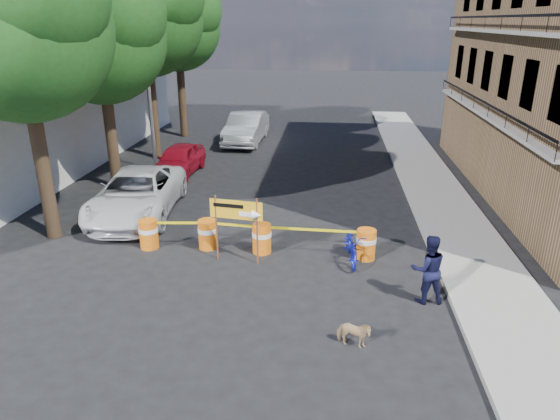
% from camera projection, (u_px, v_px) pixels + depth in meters
% --- Properties ---
extents(ground, '(120.00, 120.00, 0.00)m').
position_uv_depth(ground, '(254.00, 276.00, 13.58)').
color(ground, black).
rests_on(ground, ground).
extents(sidewalk_east, '(2.40, 40.00, 0.15)m').
position_uv_depth(sidewalk_east, '(443.00, 205.00, 18.54)').
color(sidewalk_east, gray).
rests_on(sidewalk_east, ground).
extents(white_building, '(8.00, 22.00, 6.00)m').
position_uv_depth(white_building, '(7.00, 102.00, 23.04)').
color(white_building, silver).
rests_on(white_building, ground).
extents(tree_near, '(5.46, 5.20, 9.15)m').
position_uv_depth(tree_near, '(20.00, 26.00, 13.81)').
color(tree_near, '#332316').
rests_on(tree_near, ground).
extents(tree_mid_a, '(5.25, 5.00, 8.68)m').
position_uv_depth(tree_mid_a, '(101.00, 35.00, 18.59)').
color(tree_mid_a, '#332316').
rests_on(tree_mid_a, ground).
extents(tree_mid_b, '(5.67, 5.40, 9.62)m').
position_uv_depth(tree_mid_b, '(146.00, 16.00, 22.98)').
color(tree_mid_b, '#332316').
rests_on(tree_mid_b, ground).
extents(tree_far, '(5.04, 4.80, 8.84)m').
position_uv_depth(tree_far, '(178.00, 26.00, 27.81)').
color(tree_far, '#332316').
rests_on(tree_far, ground).
extents(streetlamp, '(1.25, 0.18, 8.00)m').
position_uv_depth(streetlamp, '(149.00, 74.00, 21.41)').
color(streetlamp, gray).
rests_on(streetlamp, ground).
extents(barrel_far_left, '(0.58, 0.58, 0.90)m').
position_uv_depth(barrel_far_left, '(149.00, 233.00, 15.12)').
color(barrel_far_left, '#D1520C').
rests_on(barrel_far_left, ground).
extents(barrel_mid_left, '(0.58, 0.58, 0.90)m').
position_uv_depth(barrel_mid_left, '(208.00, 234.00, 15.11)').
color(barrel_mid_left, '#D1520C').
rests_on(barrel_mid_left, ground).
extents(barrel_mid_right, '(0.58, 0.58, 0.90)m').
position_uv_depth(barrel_mid_right, '(262.00, 238.00, 14.81)').
color(barrel_mid_right, '#D1520C').
rests_on(barrel_mid_right, ground).
extents(barrel_far_right, '(0.58, 0.58, 0.90)m').
position_uv_depth(barrel_far_right, '(366.00, 244.00, 14.42)').
color(barrel_far_right, '#D1520C').
rests_on(barrel_far_right, ground).
extents(detour_sign, '(1.53, 0.40, 1.98)m').
position_uv_depth(detour_sign, '(243.00, 215.00, 13.84)').
color(detour_sign, '#592D19').
rests_on(detour_sign, ground).
extents(pedestrian, '(0.94, 0.78, 1.77)m').
position_uv_depth(pedestrian, '(428.00, 269.00, 12.07)').
color(pedestrian, black).
rests_on(pedestrian, ground).
extents(bicycle, '(0.72, 1.01, 1.81)m').
position_uv_depth(bicycle, '(353.00, 232.00, 14.12)').
color(bicycle, '#1620B8').
rests_on(bicycle, ground).
extents(dog, '(0.81, 0.53, 0.63)m').
position_uv_depth(dog, '(354.00, 334.00, 10.54)').
color(dog, tan).
rests_on(dog, ground).
extents(suv_white, '(3.08, 5.84, 1.56)m').
position_uv_depth(suv_white, '(137.00, 194.00, 17.60)').
color(suv_white, silver).
rests_on(suv_white, ground).
extents(sedan_red, '(1.80, 4.02, 1.34)m').
position_uv_depth(sedan_red, '(179.00, 160.00, 22.35)').
color(sedan_red, '#A10D21').
rests_on(sedan_red, ground).
extents(sedan_silver, '(2.01, 5.23, 1.70)m').
position_uv_depth(sedan_silver, '(246.00, 128.00, 28.08)').
color(sedan_silver, '#BABCC2').
rests_on(sedan_silver, ground).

